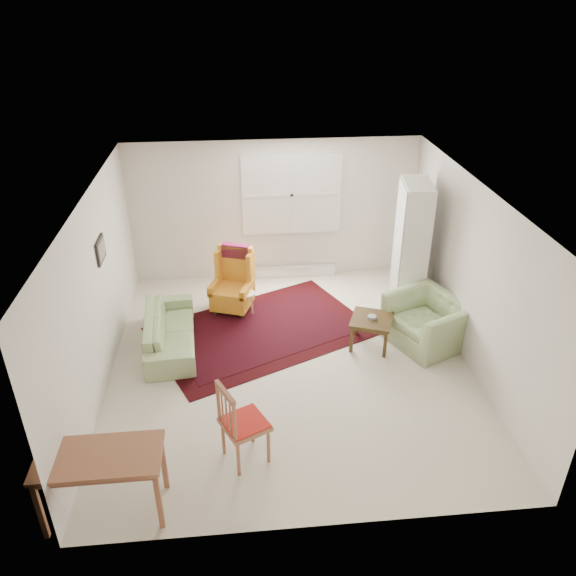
{
  "coord_description": "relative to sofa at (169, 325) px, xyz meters",
  "views": [
    {
      "loc": [
        -0.66,
        -6.47,
        4.79
      ],
      "look_at": [
        0.0,
        0.3,
        1.05
      ],
      "focal_mm": 35.0,
      "sensor_mm": 36.0,
      "label": 1
    }
  ],
  "objects": [
    {
      "name": "cabinet",
      "position": [
        3.82,
        0.86,
        0.7
      ],
      "size": [
        0.56,
        0.9,
        2.11
      ],
      "primitive_type": null,
      "rotation": [
        0.0,
        0.0,
        -0.14
      ],
      "color": "silver",
      "rests_on": "ground"
    },
    {
      "name": "rug",
      "position": [
        1.35,
        0.24,
        -0.34
      ],
      "size": [
        3.74,
        3.18,
        0.03
      ],
      "primitive_type": null,
      "rotation": [
        0.0,
        0.0,
        0.43
      ],
      "color": "black",
      "rests_on": "ground"
    },
    {
      "name": "sofa",
      "position": [
        0.0,
        0.0,
        0.0
      ],
      "size": [
        0.82,
        1.82,
        0.72
      ],
      "primitive_type": "imported",
      "rotation": [
        0.0,
        0.0,
        1.64
      ],
      "color": "#92A970",
      "rests_on": "ground"
    },
    {
      "name": "stool",
      "position": [
        1.14,
        0.8,
        -0.16
      ],
      "size": [
        0.38,
        0.38,
        0.39
      ],
      "primitive_type": null,
      "rotation": [
        0.0,
        0.0,
        -0.38
      ],
      "color": "white",
      "rests_on": "ground"
    },
    {
      "name": "coffee_table",
      "position": [
        2.95,
        -0.3,
        -0.12
      ],
      "size": [
        0.75,
        0.75,
        0.47
      ],
      "primitive_type": null,
      "rotation": [
        0.0,
        0.0,
        -0.37
      ],
      "color": "#422C14",
      "rests_on": "ground"
    },
    {
      "name": "wingback_chair",
      "position": [
        0.93,
        0.94,
        0.17
      ],
      "size": [
        0.8,
        0.82,
        1.06
      ],
      "primitive_type": null,
      "rotation": [
        0.0,
        0.0,
        -0.35
      ],
      "color": "orange",
      "rests_on": "ground"
    },
    {
      "name": "armchair",
      "position": [
        3.8,
        -0.28,
        0.07
      ],
      "size": [
        1.34,
        1.41,
        0.86
      ],
      "primitive_type": "imported",
      "rotation": [
        0.0,
        0.0,
        -1.14
      ],
      "color": "#92A970",
      "rests_on": "ground"
    },
    {
      "name": "desk",
      "position": [
        -0.38,
        -2.96,
        0.03
      ],
      "size": [
        1.22,
        0.62,
        0.77
      ],
      "primitive_type": null,
      "rotation": [
        0.0,
        0.0,
        0.01
      ],
      "color": "#965C3C",
      "rests_on": "ground"
    },
    {
      "name": "desk_chair",
      "position": [
        1.04,
        -2.37,
        0.17
      ],
      "size": [
        0.62,
        0.62,
        1.06
      ],
      "primitive_type": null,
      "rotation": [
        0.0,
        0.0,
        2.02
      ],
      "color": "#965C3C",
      "rests_on": "ground"
    },
    {
      "name": "room",
      "position": [
        1.74,
        -0.4,
        0.9
      ],
      "size": [
        5.04,
        5.54,
        2.51
      ],
      "color": "beige",
      "rests_on": "ground"
    }
  ]
}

